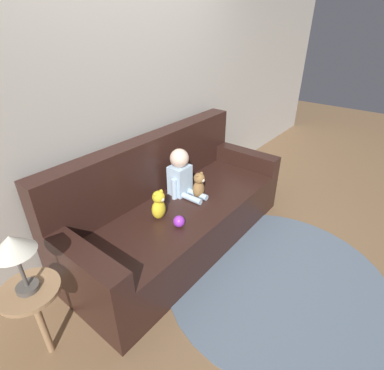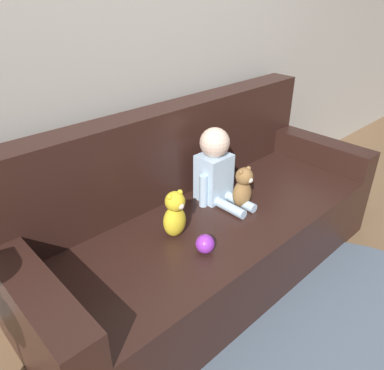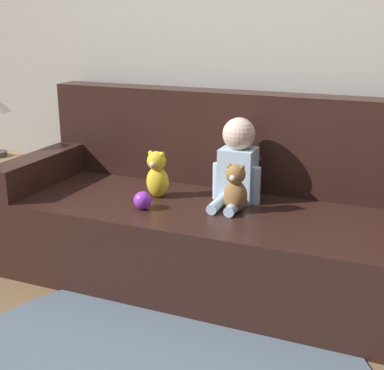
{
  "view_description": "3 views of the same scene",
  "coord_description": "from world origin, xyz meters",
  "px_view_note": "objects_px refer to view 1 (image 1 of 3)",
  "views": [
    {
      "loc": [
        -1.68,
        -1.46,
        1.86
      ],
      "look_at": [
        0.01,
        -0.12,
        0.64
      ],
      "focal_mm": 28.0,
      "sensor_mm": 36.0,
      "label": 1
    },
    {
      "loc": [
        -1.28,
        -1.19,
        1.57
      ],
      "look_at": [
        -0.15,
        0.01,
        0.66
      ],
      "focal_mm": 35.0,
      "sensor_mm": 36.0,
      "label": 2
    },
    {
      "loc": [
        0.93,
        -2.44,
        1.35
      ],
      "look_at": [
        -0.06,
        -0.07,
        0.54
      ],
      "focal_mm": 50.0,
      "sensor_mm": 36.0,
      "label": 3
    }
  ],
  "objects_px": {
    "person_baby": "(181,174)",
    "toy_ball": "(179,221)",
    "teddy_bear_brown": "(199,185)",
    "side_table": "(21,270)",
    "plush_toy_side": "(159,205)",
    "couch": "(175,210)"
  },
  "relations": [
    {
      "from": "person_baby",
      "to": "toy_ball",
      "type": "height_order",
      "value": "person_baby"
    },
    {
      "from": "teddy_bear_brown",
      "to": "toy_ball",
      "type": "xyz_separation_m",
      "value": [
        -0.44,
        -0.14,
        -0.08
      ]
    },
    {
      "from": "toy_ball",
      "to": "side_table",
      "type": "distance_m",
      "value": 1.11
    },
    {
      "from": "plush_toy_side",
      "to": "toy_ball",
      "type": "height_order",
      "value": "plush_toy_side"
    },
    {
      "from": "toy_ball",
      "to": "teddy_bear_brown",
      "type": "bearing_deg",
      "value": 17.86
    },
    {
      "from": "couch",
      "to": "plush_toy_side",
      "type": "distance_m",
      "value": 0.38
    },
    {
      "from": "person_baby",
      "to": "side_table",
      "type": "xyz_separation_m",
      "value": [
        -1.46,
        -0.14,
        0.07
      ]
    },
    {
      "from": "couch",
      "to": "plush_toy_side",
      "type": "bearing_deg",
      "value": -164.06
    },
    {
      "from": "plush_toy_side",
      "to": "couch",
      "type": "bearing_deg",
      "value": 15.94
    },
    {
      "from": "couch",
      "to": "toy_ball",
      "type": "height_order",
      "value": "couch"
    },
    {
      "from": "couch",
      "to": "side_table",
      "type": "relative_size",
      "value": 2.35
    },
    {
      "from": "couch",
      "to": "toy_ball",
      "type": "relative_size",
      "value": 23.77
    },
    {
      "from": "teddy_bear_brown",
      "to": "plush_toy_side",
      "type": "distance_m",
      "value": 0.46
    },
    {
      "from": "couch",
      "to": "toy_ball",
      "type": "xyz_separation_m",
      "value": [
        -0.27,
        -0.28,
        0.15
      ]
    },
    {
      "from": "person_baby",
      "to": "teddy_bear_brown",
      "type": "height_order",
      "value": "person_baby"
    },
    {
      "from": "toy_ball",
      "to": "side_table",
      "type": "relative_size",
      "value": 0.1
    },
    {
      "from": "couch",
      "to": "plush_toy_side",
      "type": "height_order",
      "value": "couch"
    },
    {
      "from": "person_baby",
      "to": "teddy_bear_brown",
      "type": "relative_size",
      "value": 1.78
    },
    {
      "from": "person_baby",
      "to": "side_table",
      "type": "distance_m",
      "value": 1.47
    },
    {
      "from": "plush_toy_side",
      "to": "toy_ball",
      "type": "relative_size",
      "value": 2.76
    },
    {
      "from": "toy_ball",
      "to": "person_baby",
      "type": "bearing_deg",
      "value": 38.13
    },
    {
      "from": "couch",
      "to": "teddy_bear_brown",
      "type": "distance_m",
      "value": 0.31
    }
  ]
}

